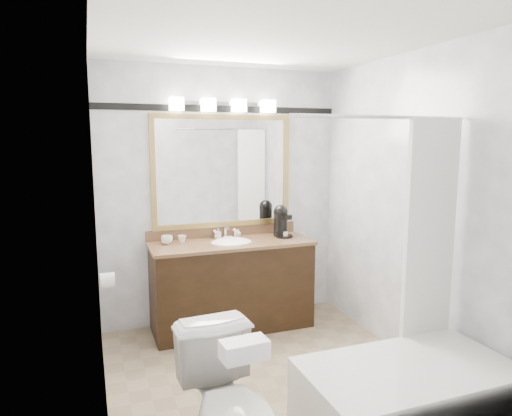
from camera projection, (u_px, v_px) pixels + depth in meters
The scene contains 15 objects.
room at pixel (272, 217), 3.31m from camera, with size 2.42×2.62×2.52m.
vanity at pixel (232, 283), 4.38m from camera, with size 1.53×0.58×0.97m.
mirror at pixel (223, 171), 4.47m from camera, with size 1.40×0.04×1.10m.
vanity_light_bar at pixel (224, 105), 4.32m from camera, with size 1.02×0.14×0.12m.
accent_stripe at pixel (222, 109), 4.39m from camera, with size 2.40×0.01×0.06m, color black.
bathtub at pixel (409, 389), 2.81m from camera, with size 1.30×0.75×1.96m.
tp_roll at pixel (108, 280), 3.62m from camera, with size 0.12×0.12×0.11m, color white.
toilet at pixel (232, 411), 2.39m from camera, with size 0.44×0.78×0.79m, color white.
tissue_box at pixel (244, 349), 2.13m from camera, with size 0.22×0.12×0.09m, color white.
coffee_maker at pixel (281, 220), 4.53m from camera, with size 0.17×0.21×0.32m.
cup_left at pixel (167, 240), 4.21m from camera, with size 0.10×0.10×0.08m, color white.
cup_right at pixel (182, 239), 4.27m from camera, with size 0.07×0.07×0.07m, color white.
soap_bottle_a at pixel (218, 233), 4.45m from camera, with size 0.05×0.05×0.10m, color white.
soap_bottle_b at pixel (238, 233), 4.55m from camera, with size 0.06×0.06×0.07m, color white.
soap_bar at pixel (228, 238), 4.43m from camera, with size 0.08×0.05×0.03m, color beige.
Camera 1 is at (-1.24, -3.02, 1.81)m, focal length 32.00 mm.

